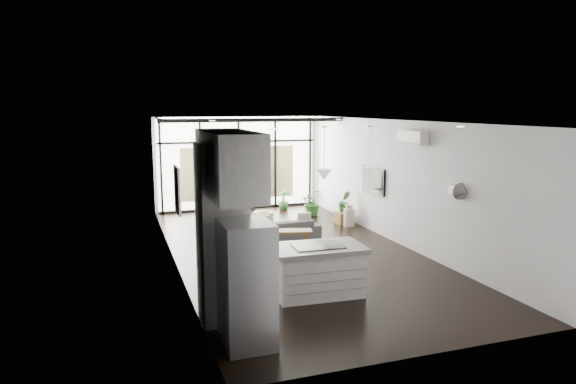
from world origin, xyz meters
TOP-DOWN VIEW (x-y plane):
  - floor at (0.00, 0.00)m, footprint 5.00×10.00m
  - ceiling at (0.00, 0.00)m, footprint 5.00×10.00m
  - wall_left at (-2.50, 0.00)m, footprint 0.02×10.00m
  - wall_right at (2.50, 0.00)m, footprint 0.02×10.00m
  - wall_back at (0.00, 5.00)m, footprint 5.00×0.02m
  - wall_front at (0.00, -5.00)m, footprint 5.00×0.02m
  - glazing at (0.00, 4.88)m, footprint 5.00×0.20m
  - skylight at (0.00, 4.00)m, footprint 4.70×1.90m
  - neighbour_building at (0.00, 4.95)m, footprint 3.50×0.02m
  - island at (-0.47, -2.59)m, footprint 1.57×0.98m
  - cooktop at (-0.47, -2.59)m, footprint 0.85×0.59m
  - fridge at (-2.02, -3.95)m, footprint 0.64×0.80m
  - appliance_column at (-2.14, -3.05)m, footprint 0.67×0.70m
  - upper_cabinets at (-2.12, -3.50)m, footprint 0.62×1.75m
  - pendant_left at (-0.40, -2.65)m, footprint 0.26×0.26m
  - pendant_right at (0.40, -2.65)m, footprint 0.26×0.26m
  - sofa at (0.07, 0.89)m, footprint 1.76×0.66m
  - console_bench at (-0.30, 0.08)m, footprint 1.49×0.71m
  - pouf at (0.01, 2.29)m, footprint 0.59×0.59m
  - crate at (2.18, 2.04)m, footprint 0.43×0.43m
  - plant_tall at (1.76, 3.27)m, footprint 0.83×0.89m
  - plant_med at (1.24, 4.35)m, footprint 0.56×0.68m
  - plant_crate at (2.18, 2.04)m, footprint 0.38×0.61m
  - milk_can at (2.18, 1.74)m, footprint 0.33×0.33m
  - bistro_set at (-0.26, 4.23)m, footprint 1.52×0.83m
  - tv at (2.46, 1.00)m, footprint 0.05×1.10m
  - ac_unit at (2.38, -0.80)m, footprint 0.22×0.90m
  - framed_art at (-2.47, -0.50)m, footprint 0.04×0.70m

SIDE VIEW (x-z plane):
  - floor at x=0.00m, z-range 0.00..0.00m
  - crate at x=2.18m, z-range 0.00..0.32m
  - plant_med at x=1.24m, z-range 0.00..0.33m
  - pouf at x=0.01m, z-range 0.00..0.41m
  - console_bench at x=-0.30m, z-range 0.00..0.46m
  - milk_can at x=2.18m, z-range 0.00..0.57m
  - plant_tall at x=1.76m, z-range 0.00..0.59m
  - sofa at x=0.07m, z-range 0.00..0.67m
  - bistro_set at x=-0.26m, z-range 0.00..0.69m
  - island at x=-0.47m, z-range 0.00..0.83m
  - plant_crate at x=2.18m, z-range 0.32..0.57m
  - fridge at x=-2.02m, z-range 0.00..1.65m
  - cooktop at x=-0.47m, z-range 0.83..0.85m
  - neighbour_building at x=0.00m, z-range 0.30..1.90m
  - tv at x=2.46m, z-range 0.98..1.62m
  - appliance_column at x=-2.14m, z-range 0.00..2.60m
  - wall_left at x=-2.50m, z-range 0.00..2.80m
  - wall_right at x=2.50m, z-range 0.00..2.80m
  - wall_back at x=0.00m, z-range 0.00..2.80m
  - wall_front at x=0.00m, z-range 0.00..2.80m
  - glazing at x=0.00m, z-range 0.00..2.80m
  - framed_art at x=-2.47m, z-range 1.10..2.00m
  - pendant_left at x=-0.40m, z-range 1.93..2.11m
  - pendant_right at x=0.40m, z-range 1.93..2.11m
  - upper_cabinets at x=-2.12m, z-range 1.92..2.78m
  - ac_unit at x=2.38m, z-range 2.30..2.60m
  - skylight at x=0.00m, z-range 2.74..2.80m
  - ceiling at x=0.00m, z-range 2.80..2.80m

